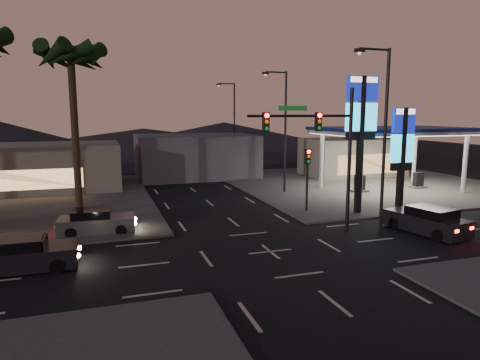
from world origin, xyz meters
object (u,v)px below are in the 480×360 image
object	(u,v)px
gas_station	(392,132)
pylon_sign_tall	(361,117)
pylon_sign_short	(402,144)
car_lane_b_front	(96,222)
car_lane_a_mid	(26,255)
suv_station	(427,221)
car_lane_a_front	(23,255)
traffic_signal_mast	(322,140)

from	to	relation	value
gas_station	pylon_sign_tall	bearing A→B (deg)	-139.09
gas_station	pylon_sign_short	world-z (taller)	pylon_sign_short
gas_station	pylon_sign_short	xyz separation A→B (m)	(-5.00, -7.50, -0.42)
gas_station	car_lane_b_front	xyz separation A→B (m)	(-24.02, -5.95, -4.44)
pylon_sign_short	car_lane_b_front	distance (m)	19.50
car_lane_a_mid	suv_station	bearing A→B (deg)	-2.16
pylon_sign_tall	car_lane_a_front	world-z (taller)	pylon_sign_tall
gas_station	pylon_sign_tall	size ratio (longest dim) A/B	1.36
suv_station	pylon_sign_tall	bearing A→B (deg)	101.63
traffic_signal_mast	car_lane_a_front	bearing A→B (deg)	-176.20
suv_station	car_lane_a_front	bearing A→B (deg)	178.00
suv_station	gas_station	bearing A→B (deg)	61.22
traffic_signal_mast	car_lane_a_front	xyz separation A→B (m)	(-14.72, -0.98, -4.56)
traffic_signal_mast	car_lane_a_front	size ratio (longest dim) A/B	1.81
gas_station	suv_station	bearing A→B (deg)	-118.78
gas_station	car_lane_a_front	bearing A→B (deg)	-157.82
car_lane_a_front	car_lane_a_mid	bearing A→B (deg)	23.98
gas_station	pylon_sign_short	bearing A→B (deg)	-123.69
gas_station	car_lane_b_front	size ratio (longest dim) A/B	2.82
pylon_sign_tall	pylon_sign_short	world-z (taller)	pylon_sign_tall
gas_station	pylon_sign_short	distance (m)	9.02
gas_station	traffic_signal_mast	bearing A→B (deg)	-140.72
pylon_sign_tall	car_lane_a_front	distance (m)	20.78
gas_station	car_lane_b_front	world-z (taller)	gas_station
car_lane_a_mid	traffic_signal_mast	bearing A→B (deg)	3.62
car_lane_a_mid	car_lane_a_front	bearing A→B (deg)	-156.02
traffic_signal_mast	car_lane_b_front	world-z (taller)	traffic_signal_mast
pylon_sign_tall	car_lane_a_mid	world-z (taller)	pylon_sign_tall
pylon_sign_tall	traffic_signal_mast	bearing A→B (deg)	-143.48
gas_station	car_lane_a_front	size ratio (longest dim) A/B	2.76
pylon_sign_tall	car_lane_a_mid	xyz separation A→B (m)	(-19.34, -4.44, -5.76)
car_lane_b_front	pylon_sign_short	bearing A→B (deg)	-4.66
gas_station	pylon_sign_short	size ratio (longest dim) A/B	1.74
pylon_sign_tall	car_lane_a_mid	size ratio (longest dim) A/B	2.12
pylon_sign_short	car_lane_a_front	xyz separation A→B (m)	(-21.96, -3.49, -3.99)
car_lane_a_front	car_lane_a_mid	world-z (taller)	car_lane_a_front
car_lane_a_mid	suv_station	world-z (taller)	suv_station
car_lane_a_mid	car_lane_b_front	distance (m)	5.73
pylon_sign_tall	traffic_signal_mast	size ratio (longest dim) A/B	1.12
traffic_signal_mast	car_lane_b_front	size ratio (longest dim) A/B	1.85
pylon_sign_short	car_lane_b_front	world-z (taller)	pylon_sign_short
pylon_sign_tall	car_lane_a_front	bearing A→B (deg)	-167.01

